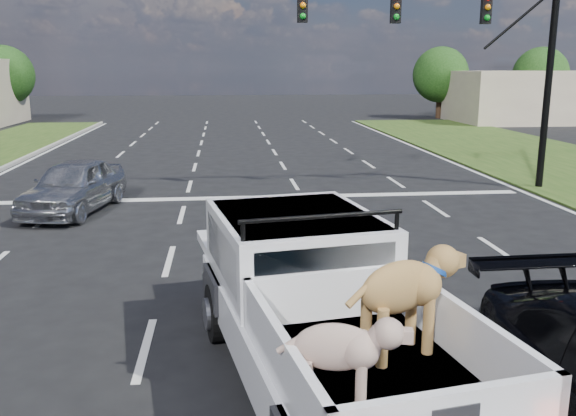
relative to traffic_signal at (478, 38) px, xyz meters
name	(u,v)px	position (x,y,z in m)	size (l,w,h in m)	color
ground	(270,343)	(-7.20, -10.50, -4.73)	(160.00, 160.00, 0.00)	black
road_markings	(250,226)	(-7.20, -3.94, -4.72)	(17.75, 60.00, 0.01)	silver
traffic_signal	(478,38)	(0.00, 0.00, 0.00)	(9.11, 0.31, 7.00)	black
building_right	(540,97)	(14.80, 23.50, -2.93)	(12.00, 7.00, 3.60)	beige
tree_far_c	(4,75)	(-23.20, 27.50, -1.44)	(4.20, 4.20, 5.40)	#332114
tree_far_d	(441,75)	(8.80, 27.50, -1.44)	(4.20, 4.20, 5.40)	#332114
tree_far_e	(540,75)	(16.80, 27.50, -1.44)	(4.20, 4.20, 5.40)	#332114
pickup_truck	(323,311)	(-6.66, -11.85, -3.70)	(3.06, 6.15, 2.20)	black
silver_sedan	(74,186)	(-11.86, -1.79, -4.01)	(1.69, 4.19, 1.43)	#A6A8AD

